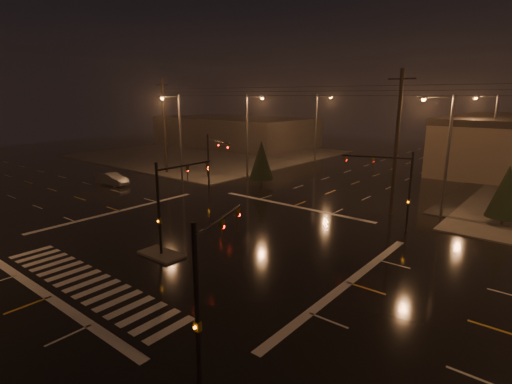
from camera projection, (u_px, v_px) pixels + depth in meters
ground at (207, 238)px, 28.44m from camera, size 140.00×140.00×0.00m
sidewalk_nw at (211, 154)px, 69.44m from camera, size 36.00×36.00×0.12m
median_island at (161, 254)px, 25.40m from camera, size 3.00×1.60×0.15m
crosswalk at (87, 283)px, 21.65m from camera, size 15.00×2.60×0.01m
stop_bar_near at (49, 297)px, 20.14m from camera, size 16.00×0.50×0.01m
stop_bar_far at (293, 206)px, 36.73m from camera, size 16.00×0.50×0.01m
commercial_block at (235, 131)px, 80.91m from camera, size 30.00×18.00×5.60m
signal_mast_median at (170, 196)px, 25.24m from camera, size 0.25×4.59×6.00m
signal_mast_ne at (395, 181)px, 29.36m from camera, size 4.84×1.86×6.00m
signal_mast_nw at (212, 157)px, 41.01m from camera, size 4.84×1.86×6.00m
signal_mast_se at (207, 278)px, 13.94m from camera, size 1.55×3.87×6.00m
streetlight_1 at (249, 131)px, 47.50m from camera, size 2.77×0.32×10.00m
streetlight_2 at (318, 124)px, 59.57m from camera, size 2.77×0.32×10.00m
streetlight_3 at (444, 148)px, 32.28m from camera, size 2.77×0.32×10.00m
streetlight_4 at (490, 131)px, 47.36m from camera, size 2.77×0.32×10.00m
streetlight_5 at (178, 133)px, 45.31m from camera, size 0.32×2.77×10.00m
utility_pole_0 at (164, 126)px, 51.04m from camera, size 2.20×0.32×12.00m
utility_pole_1 at (397, 143)px, 32.65m from camera, size 2.20×0.32×12.00m
conifer_0 at (506, 192)px, 30.59m from camera, size 2.62×2.62×4.80m
conifer_3 at (261, 160)px, 44.69m from camera, size 2.77×2.77×5.03m
car_crossing at (112, 179)px, 45.24m from camera, size 4.40×2.06×1.39m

